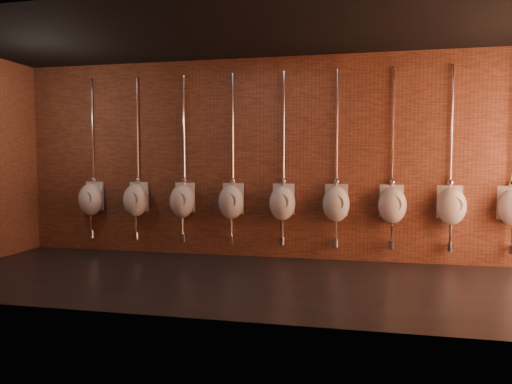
% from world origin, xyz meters
% --- Properties ---
extents(ground, '(8.50, 8.50, 0.00)m').
position_xyz_m(ground, '(0.00, 0.00, 0.00)').
color(ground, black).
rests_on(ground, ground).
extents(room_shell, '(8.54, 3.04, 3.22)m').
position_xyz_m(room_shell, '(0.00, 0.00, 2.01)').
color(room_shell, black).
rests_on(room_shell, ground).
extents(urinal_0, '(0.47, 0.43, 2.72)m').
position_xyz_m(urinal_0, '(-3.11, 1.35, 0.91)').
color(urinal_0, white).
rests_on(urinal_0, ground).
extents(urinal_1, '(0.47, 0.43, 2.72)m').
position_xyz_m(urinal_1, '(-2.28, 1.35, 0.91)').
color(urinal_1, white).
rests_on(urinal_1, ground).
extents(urinal_2, '(0.47, 0.43, 2.72)m').
position_xyz_m(urinal_2, '(-1.44, 1.35, 0.91)').
color(urinal_2, white).
rests_on(urinal_2, ground).
extents(urinal_3, '(0.47, 0.43, 2.72)m').
position_xyz_m(urinal_3, '(-0.61, 1.35, 0.91)').
color(urinal_3, white).
rests_on(urinal_3, ground).
extents(urinal_4, '(0.47, 0.43, 2.72)m').
position_xyz_m(urinal_4, '(0.22, 1.35, 0.91)').
color(urinal_4, white).
rests_on(urinal_4, ground).
extents(urinal_5, '(0.47, 0.43, 2.72)m').
position_xyz_m(urinal_5, '(1.05, 1.35, 0.91)').
color(urinal_5, white).
rests_on(urinal_5, ground).
extents(urinal_6, '(0.47, 0.43, 2.72)m').
position_xyz_m(urinal_6, '(1.88, 1.35, 0.91)').
color(urinal_6, white).
rests_on(urinal_6, ground).
extents(urinal_7, '(0.47, 0.43, 2.72)m').
position_xyz_m(urinal_7, '(2.71, 1.35, 0.91)').
color(urinal_7, white).
rests_on(urinal_7, ground).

